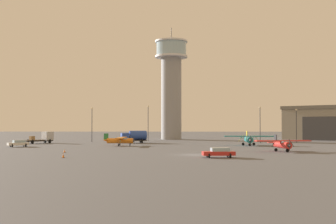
% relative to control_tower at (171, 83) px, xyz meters
% --- Properties ---
extents(ground_plane, '(400.00, 400.00, 0.00)m').
position_rel_control_tower_xyz_m(ground_plane, '(4.95, -65.17, -17.40)').
color(ground_plane, '#545456').
extents(control_tower, '(9.96, 9.96, 34.30)m').
position_rel_control_tower_xyz_m(control_tower, '(0.00, 0.00, 0.00)').
color(control_tower, gray).
rests_on(control_tower, ground_plane).
extents(airplane_red, '(9.58, 7.51, 2.82)m').
position_rel_control_tower_xyz_m(airplane_red, '(20.12, -56.84, -16.08)').
color(airplane_red, red).
rests_on(airplane_red, ground_plane).
extents(airplane_teal, '(10.60, 8.33, 3.13)m').
position_rel_control_tower_xyz_m(airplane_teal, '(17.67, -36.61, -15.94)').
color(airplane_teal, teal).
rests_on(airplane_teal, ground_plane).
extents(airplane_orange, '(7.05, 8.95, 2.66)m').
position_rel_control_tower_xyz_m(airplane_orange, '(-10.18, -39.13, -16.16)').
color(airplane_orange, orange).
rests_on(airplane_orange, ground_plane).
extents(truck_fuel_tanker_blue, '(6.65, 4.42, 3.04)m').
position_rel_control_tower_xyz_m(truck_fuel_tanker_blue, '(-8.61, -24.94, -15.73)').
color(truck_fuel_tanker_blue, '#38383D').
rests_on(truck_fuel_tanker_blue, ground_plane).
extents(truck_flatbed_silver, '(6.57, 6.85, 2.83)m').
position_rel_control_tower_xyz_m(truck_flatbed_silver, '(-30.72, -27.00, -16.04)').
color(truck_flatbed_silver, '#38383D').
rests_on(truck_flatbed_silver, ground_plane).
extents(car_white, '(4.35, 3.81, 1.37)m').
position_rel_control_tower_xyz_m(car_white, '(-30.52, -43.26, -16.66)').
color(car_white, white).
rests_on(car_white, ground_plane).
extents(car_red, '(4.65, 2.60, 1.37)m').
position_rel_control_tower_xyz_m(car_red, '(8.21, -70.36, -16.66)').
color(car_red, red).
rests_on(car_red, ground_plane).
extents(light_post_west, '(0.44, 0.44, 9.88)m').
position_rel_control_tower_xyz_m(light_post_west, '(-6.21, -11.74, -11.60)').
color(light_post_west, '#38383D').
rests_on(light_post_west, ground_plane).
extents(light_post_east, '(0.44, 0.44, 9.02)m').
position_rel_control_tower_xyz_m(light_post_east, '(-20.40, -19.12, -12.05)').
color(light_post_east, '#38383D').
rests_on(light_post_east, ground_plane).
extents(light_post_north, '(0.44, 0.44, 8.49)m').
position_rel_control_tower_xyz_m(light_post_north, '(31.97, -22.10, -12.33)').
color(light_post_north, '#38383D').
rests_on(light_post_north, ground_plane).
extents(light_post_centre, '(0.44, 0.44, 9.04)m').
position_rel_control_tower_xyz_m(light_post_centre, '(22.67, -23.31, -12.04)').
color(light_post_centre, '#38383D').
rests_on(light_post_centre, ground_plane).
extents(traffic_cone_near_left, '(0.36, 0.36, 0.72)m').
position_rel_control_tower_xyz_m(traffic_cone_near_left, '(-13.37, -71.30, -17.04)').
color(traffic_cone_near_left, black).
rests_on(traffic_cone_near_left, ground_plane).
extents(traffic_cone_near_right, '(0.36, 0.36, 0.57)m').
position_rel_control_tower_xyz_m(traffic_cone_near_right, '(-16.21, -60.35, -17.12)').
color(traffic_cone_near_right, black).
rests_on(traffic_cone_near_right, ground_plane).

